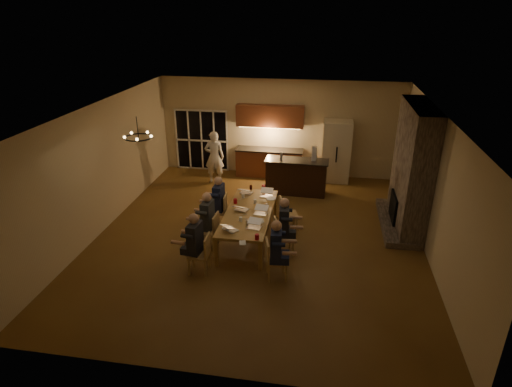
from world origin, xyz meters
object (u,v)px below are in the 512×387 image
at_px(can_silver, 247,222).
at_px(plate_near, 259,222).
at_px(mug_front, 241,219).
at_px(can_right, 267,206).
at_px(chair_left_mid, 208,231).
at_px(can_cola, 251,187).
at_px(refrigerator, 336,151).
at_px(standing_person, 214,157).
at_px(laptop_a, 231,225).
at_px(laptop_c, 242,206).
at_px(chair_left_far, 218,211).
at_px(bar_blender, 314,153).
at_px(person_left_mid, 208,219).
at_px(laptop_b, 254,223).
at_px(person_right_near, 276,250).
at_px(chair_right_near, 277,259).
at_px(person_left_far, 219,202).
at_px(laptop_d, 261,210).
at_px(mug_back, 243,196).
at_px(redcup_far, 264,187).
at_px(redcup_near, 257,237).
at_px(redcup_mid, 235,201).
at_px(chandelier, 139,137).
at_px(bar_island, 296,177).
at_px(chair_right_mid, 284,236).
at_px(laptop_f, 266,192).
at_px(chair_right_far, 289,214).
at_px(laptop_e, 246,189).
at_px(plate_left, 228,228).
at_px(plate_far, 271,199).
at_px(person_left_near, 195,243).
at_px(chair_left_near, 199,254).
at_px(dining_table, 249,225).
at_px(mug_mid, 255,201).
at_px(person_right_mid, 284,226).

relative_size(can_silver, plate_near, 0.53).
height_order(mug_front, can_right, can_right).
relative_size(chair_left_mid, can_cola, 7.42).
height_order(refrigerator, standing_person, refrigerator).
distance_m(laptop_a, laptop_c, 1.04).
xyz_separation_m(chair_left_far, bar_blender, (2.35, 2.55, 0.85)).
xyz_separation_m(refrigerator, person_left_mid, (-3.02, -4.77, -0.31)).
bearing_deg(laptop_b, person_right_near, -42.39).
xyz_separation_m(chair_right_near, plate_near, (-0.54, 1.04, 0.31)).
bearing_deg(laptop_b, plate_near, 86.07).
distance_m(chair_left_far, person_left_far, 0.25).
bearing_deg(laptop_d, can_cola, 114.64).
distance_m(chair_left_far, mug_back, 0.76).
bearing_deg(redcup_far, refrigerator, 55.57).
distance_m(redcup_near, can_cola, 2.72).
bearing_deg(laptop_a, person_right_near, -172.26).
bearing_deg(redcup_mid, chandelier, -145.29).
xyz_separation_m(refrigerator, mug_front, (-2.21, -4.83, -0.20)).
relative_size(bar_island, chair_right_mid, 2.14).
relative_size(standing_person, laptop_f, 5.36).
relative_size(laptop_c, laptop_f, 1.00).
distance_m(plate_near, bar_blender, 3.78).
bearing_deg(laptop_d, bar_blender, 76.33).
bearing_deg(laptop_f, chair_left_far, -158.06).
height_order(chair_right_far, can_right, chair_right_far).
distance_m(chair_right_far, mug_back, 1.27).
bearing_deg(laptop_e, person_left_far, 56.17).
bearing_deg(mug_back, plate_left, -90.94).
bearing_deg(plate_far, can_silver, -103.12).
relative_size(chandelier, plate_far, 2.37).
relative_size(can_right, plate_left, 0.46).
bearing_deg(redcup_mid, person_left_near, -103.20).
height_order(chair_left_near, person_left_near, person_left_near).
distance_m(refrigerator, chandelier, 6.96).
height_order(laptop_b, laptop_f, same).
distance_m(redcup_mid, can_silver, 1.20).
bearing_deg(laptop_f, person_right_near, -75.57).
xyz_separation_m(chair_left_far, person_left_far, (0.03, 0.03, 0.24)).
bearing_deg(laptop_e, dining_table, 119.19).
relative_size(bar_island, mug_mid, 19.04).
height_order(chair_right_far, can_cola, chair_right_far).
relative_size(dining_table, person_right_mid, 2.00).
bearing_deg(chair_right_far, plate_far, 52.20).
xyz_separation_m(person_right_mid, can_silver, (-0.82, -0.21, 0.12)).
xyz_separation_m(can_right, plate_far, (0.03, 0.55, -0.05)).
relative_size(laptop_b, laptop_c, 1.00).
distance_m(chair_left_mid, laptop_c, 1.02).
relative_size(laptop_d, mug_mid, 3.20).
distance_m(person_left_far, chandelier, 2.84).
relative_size(chair_right_far, mug_back, 8.90).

